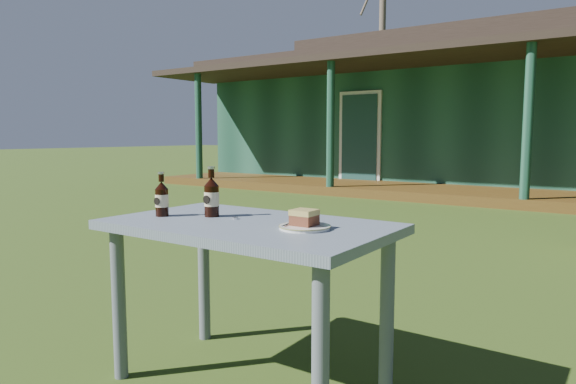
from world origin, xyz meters
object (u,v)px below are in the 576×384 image
Objects in this scene: cola_bottle_near at (212,197)px; cola_bottle_far at (162,199)px; plate at (305,227)px; cafe_table at (248,246)px; cake_slice at (304,217)px.

cola_bottle_near is 0.23m from cola_bottle_far.
plate is 1.02× the size of cola_bottle_far.
cola_bottle_near is (-0.51, 0.03, 0.08)m from plate.
cola_bottle_near is 1.13× the size of cola_bottle_far.
plate is at bearing 7.54° from cola_bottle_far.
cafe_table is 0.30m from cola_bottle_near.
cake_slice is at bearing 7.78° from cola_bottle_far.
cake_slice is (-0.00, 0.00, 0.04)m from plate.
plate is 0.04m from cake_slice.
cola_bottle_far is at bearing -172.46° from plate.
plate is at bearing -31.12° from cake_slice.
cola_bottle_far reaches higher than cake_slice.
cafe_table is 5.88× the size of plate.
cola_bottle_near reaches higher than cake_slice.
plate is (0.29, -0.00, 0.11)m from cafe_table.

